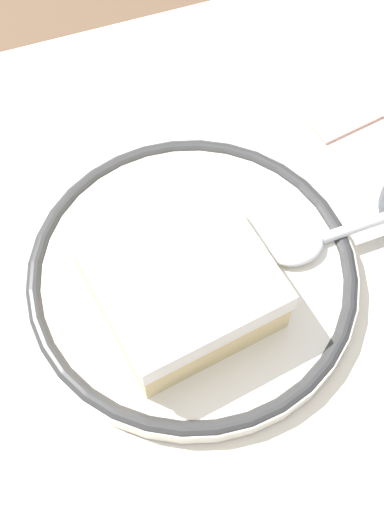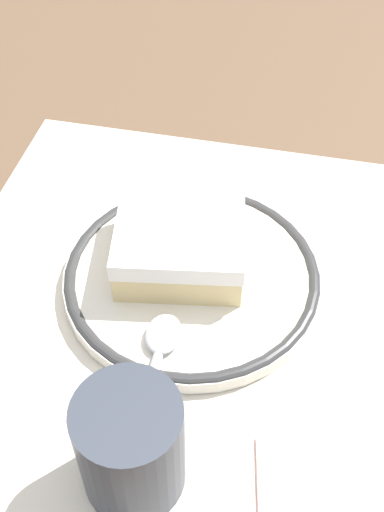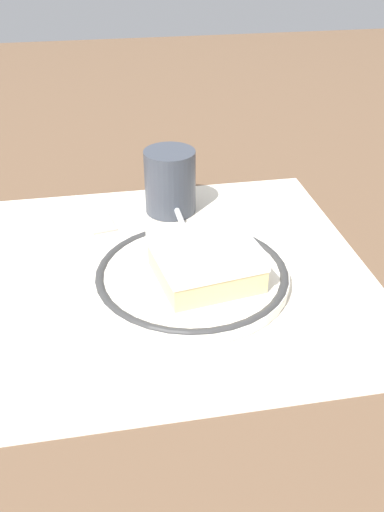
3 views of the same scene
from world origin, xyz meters
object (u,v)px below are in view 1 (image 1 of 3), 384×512
object	(u,v)px
cake_slice	(179,279)
spoon	(335,234)
plate	(192,275)
sugar_packet	(343,113)

from	to	relation	value
cake_slice	spoon	xyz separation A→B (m)	(-0.01, 0.10, -0.02)
spoon	cake_slice	bearing A→B (deg)	-86.82
plate	cake_slice	bearing A→B (deg)	-45.51
spoon	sugar_packet	xyz separation A→B (m)	(-0.09, 0.05, -0.01)
plate	sugar_packet	bearing A→B (deg)	121.60
plate	spoon	world-z (taller)	spoon
sugar_packet	spoon	bearing A→B (deg)	-29.00
plate	sugar_packet	world-z (taller)	plate
plate	sugar_packet	xyz separation A→B (m)	(-0.09, 0.14, -0.00)
plate	spoon	bearing A→B (deg)	86.17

